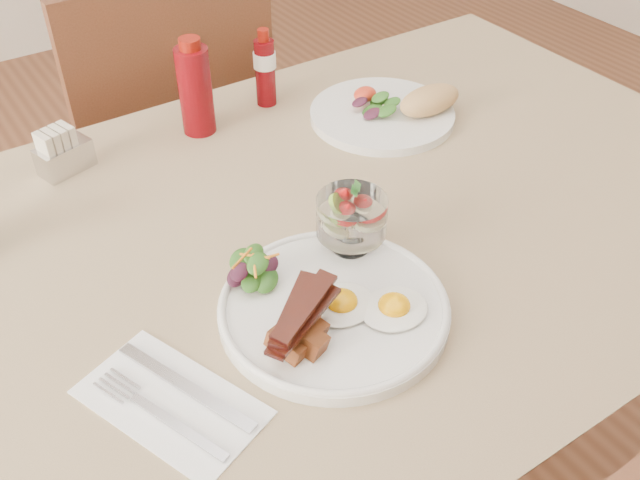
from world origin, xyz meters
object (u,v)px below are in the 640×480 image
table (337,263)px  hot_sauce_bottle (265,69)px  second_plate (393,110)px  chair_far (166,145)px  ketchup_bottle (195,89)px  main_plate (334,309)px  fruit_cup (351,216)px  sugar_caddy (62,153)px

table → hot_sauce_bottle: bearing=76.4°
table → hot_sauce_bottle: size_ratio=9.68×
table → second_plate: bearing=36.4°
second_plate → table: bearing=-143.6°
chair_far → ketchup_bottle: 0.46m
main_plate → fruit_cup: size_ratio=3.04×
table → second_plate: second_plate is taller
fruit_cup → chair_far: bearing=87.2°
table → chair_far: size_ratio=1.43×
fruit_cup → hot_sauce_bottle: hot_sauce_bottle is taller
second_plate → sugar_caddy: bearing=163.3°
main_plate → hot_sauce_bottle: 0.54m
fruit_cup → hot_sauce_bottle: (0.12, 0.42, -0.00)m
hot_sauce_bottle → second_plate: bearing=-47.5°
table → chair_far: bearing=90.0°
main_plate → hot_sauce_bottle: (0.20, 0.50, 0.06)m
ketchup_bottle → sugar_caddy: bearing=178.3°
chair_far → hot_sauce_bottle: size_ratio=6.77×
chair_far → main_plate: bearing=-98.0°
chair_far → main_plate: chair_far is taller
main_plate → ketchup_bottle: size_ratio=1.72×
main_plate → sugar_caddy: size_ratio=3.12×
table → sugar_caddy: (-0.28, 0.33, 0.12)m
main_plate → second_plate: size_ratio=1.11×
chair_far → hot_sauce_bottle: (0.08, -0.32, 0.29)m
chair_far → fruit_cup: size_ratio=10.09×
main_plate → second_plate: bearing=43.3°
ketchup_bottle → second_plate: bearing=-26.9°
main_plate → ketchup_bottle: 0.49m
table → fruit_cup: bearing=-114.4°
chair_far → ketchup_bottle: bearing=-99.6°
main_plate → second_plate: (0.35, 0.33, 0.01)m
fruit_cup → hot_sauce_bottle: bearing=74.2°
fruit_cup → sugar_caddy: size_ratio=1.03×
chair_far → sugar_caddy: chair_far is taller
fruit_cup → second_plate: (0.27, 0.25, -0.05)m
table → main_plate: bearing=-126.4°
second_plate → hot_sauce_bottle: (-0.15, 0.17, 0.05)m
table → chair_far: (0.00, 0.66, -0.14)m
chair_far → second_plate: size_ratio=3.68×
chair_far → sugar_caddy: size_ratio=10.36×
fruit_cup → hot_sauce_bottle: 0.44m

